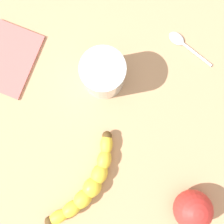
% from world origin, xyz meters
% --- Properties ---
extents(wooden_tabletop, '(1.20, 1.20, 0.03)m').
position_xyz_m(wooden_tabletop, '(0.00, 0.00, 0.01)').
color(wooden_tabletop, tan).
rests_on(wooden_tabletop, ground).
extents(banana, '(0.19, 0.14, 0.04)m').
position_xyz_m(banana, '(-0.08, 0.05, 0.05)').
color(banana, yellow).
rests_on(banana, wooden_tabletop).
extents(smoothie_glass, '(0.09, 0.09, 0.10)m').
position_xyz_m(smoothie_glass, '(0.14, 0.02, 0.08)').
color(smoothie_glass, silver).
rests_on(smoothie_glass, wooden_tabletop).
extents(apple_fruit, '(0.08, 0.08, 0.08)m').
position_xyz_m(apple_fruit, '(-0.12, -0.16, 0.07)').
color(apple_fruit, red).
rests_on(apple_fruit, wooden_tabletop).
extents(teaspoon, '(0.08, 0.10, 0.01)m').
position_xyz_m(teaspoon, '(0.22, -0.14, 0.03)').
color(teaspoon, silver).
rests_on(teaspoon, wooden_tabletop).
extents(folded_napkin, '(0.17, 0.15, 0.01)m').
position_xyz_m(folded_napkin, '(0.18, 0.22, 0.03)').
color(folded_napkin, '#BC6660').
rests_on(folded_napkin, wooden_tabletop).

